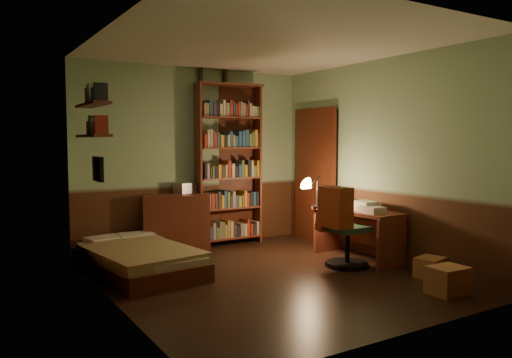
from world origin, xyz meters
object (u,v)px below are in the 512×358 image
cardboard_box_a (448,280)px  cardboard_box_b (430,267)px  bookshelf (229,165)px  office_chair (348,225)px  mini_stereo (185,188)px  dresser (178,223)px  desk (357,235)px  desk_lamp (317,185)px  bed (138,250)px

cardboard_box_a → cardboard_box_b: bearing=54.9°
bookshelf → office_chair: size_ratio=2.30×
cardboard_box_b → mini_stereo: bearing=121.3°
dresser → mini_stereo: (0.17, 0.12, 0.47)m
desk → desk_lamp: size_ratio=2.13×
bookshelf → desk: (0.94, -1.76, -0.86)m
cardboard_box_a → bed: bearing=134.2°
mini_stereo → bookshelf: (0.69, -0.04, 0.32)m
mini_stereo → desk: 2.49m
cardboard_box_a → office_chair: bearing=94.8°
office_chair → cardboard_box_a: (0.12, -1.37, -0.38)m
bed → dresser: dresser is taller
bookshelf → cardboard_box_b: size_ratio=7.41×
desk → cardboard_box_a: size_ratio=3.30×
mini_stereo → cardboard_box_b: mini_stereo is taller
desk_lamp → office_chair: bearing=-94.9°
bookshelf → cardboard_box_a: (0.70, -3.34, -1.05)m
desk_lamp → office_chair: (-0.10, -0.73, -0.43)m
desk_lamp → cardboard_box_b: (0.37, -1.59, -0.83)m
desk → desk_lamp: bearing=113.1°
office_chair → cardboard_box_a: 1.42m
dresser → cardboard_box_b: size_ratio=2.80×
mini_stereo → cardboard_box_a: (1.39, -3.38, -0.74)m
desk_lamp → office_chair: 0.85m
dresser → bookshelf: size_ratio=0.38×
mini_stereo → office_chair: office_chair is taller
cardboard_box_b → bed: bearing=144.6°
cardboard_box_a → cardboard_box_b: 0.62m
dresser → mini_stereo: bearing=61.0°
desk_lamp → cardboard_box_b: 1.83m
bed → dresser: size_ratio=1.99×
desk_lamp → office_chair: size_ratio=0.56×
desk → cardboard_box_b: size_ratio=3.81×
bed → mini_stereo: bearing=37.1°
desk_lamp → mini_stereo: bearing=139.7°
bed → desk: bearing=-24.0°
bed → desk_lamp: bearing=-14.2°
bookshelf → office_chair: bearing=-65.7°
bookshelf → cardboard_box_a: bookshelf is taller
desk_lamp → cardboard_box_b: desk_lamp is taller
bed → dresser: 1.16m
mini_stereo → cardboard_box_b: 3.45m
cardboard_box_a → bookshelf: bearing=101.9°
mini_stereo → bookshelf: bearing=-20.4°
desk → dresser: bearing=134.0°
desk_lamp → desk: bearing=-61.3°
desk → desk_lamp: desk_lamp is taller
bed → cardboard_box_a: size_ratio=4.82×
desk → cardboard_box_a: (-0.24, -1.58, -0.19)m
mini_stereo → cardboard_box_a: bearing=-84.7°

